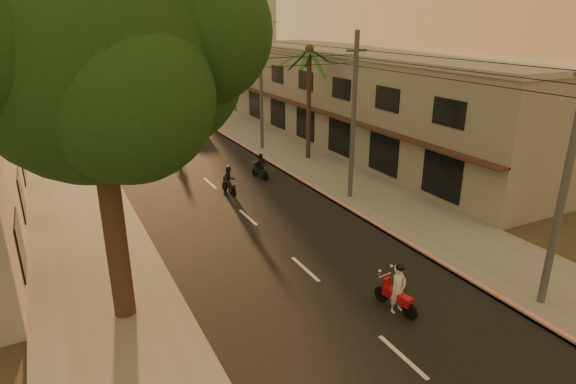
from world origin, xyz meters
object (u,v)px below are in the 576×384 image
(scooter_far_a, at_px, (174,144))
(parked_car, at_px, (193,120))
(scooter_mid_b, at_px, (261,167))
(palm_tree, at_px, (309,56))
(broadleaf_tree, at_px, (105,58))
(scooter_red, at_px, (398,290))
(scooter_mid_a, at_px, (229,181))

(scooter_far_a, bearing_deg, parked_car, 77.34)
(scooter_mid_b, xyz_separation_m, parked_car, (0.46, 16.25, -0.00))
(scooter_mid_b, bearing_deg, parked_car, 76.72)
(palm_tree, bearing_deg, scooter_mid_b, -152.27)
(broadleaf_tree, relative_size, scooter_mid_b, 7.27)
(scooter_red, bearing_deg, palm_tree, 61.30)
(broadleaf_tree, height_order, scooter_mid_a, broadleaf_tree)
(scooter_mid_a, relative_size, parked_car, 0.36)
(scooter_mid_b, height_order, parked_car, scooter_mid_b)
(broadleaf_tree, bearing_deg, scooter_mid_b, 49.18)
(palm_tree, bearing_deg, scooter_red, -110.19)
(broadleaf_tree, height_order, scooter_red, broadleaf_tree)
(scooter_mid_b, relative_size, scooter_far_a, 1.02)
(palm_tree, distance_m, scooter_red, 20.17)
(scooter_red, bearing_deg, scooter_mid_b, 74.94)
(palm_tree, distance_m, scooter_mid_a, 10.80)
(broadleaf_tree, bearing_deg, parked_car, 69.63)
(scooter_red, height_order, scooter_far_a, scooter_red)
(scooter_mid_a, bearing_deg, broadleaf_tree, -131.60)
(broadleaf_tree, height_order, scooter_far_a, broadleaf_tree)
(palm_tree, xyz_separation_m, parked_car, (-4.38, 13.70, -6.41))
(scooter_mid_b, bearing_deg, palm_tree, 16.06)
(broadleaf_tree, distance_m, scooter_mid_a, 14.17)
(scooter_red, height_order, scooter_mid_a, scooter_red)
(scooter_far_a, bearing_deg, scooter_mid_a, -73.68)
(scooter_red, relative_size, parked_car, 0.40)
(palm_tree, height_order, parked_car, palm_tree)
(palm_tree, xyz_separation_m, scooter_red, (-6.61, -17.98, -6.33))
(broadleaf_tree, bearing_deg, scooter_far_a, 71.87)
(scooter_mid_b, distance_m, parked_car, 16.25)
(broadleaf_tree, xyz_separation_m, scooter_far_a, (6.45, 19.69, -7.74))
(palm_tree, height_order, scooter_far_a, palm_tree)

